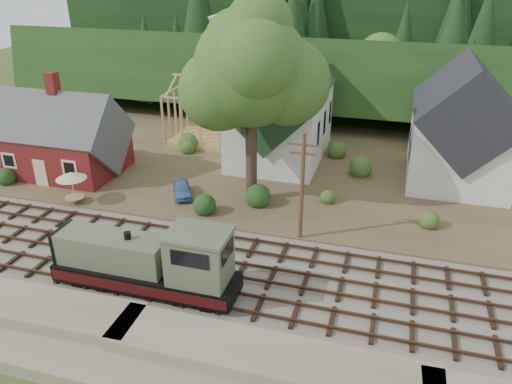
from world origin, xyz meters
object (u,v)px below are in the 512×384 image
(locomotive, at_px, (151,264))
(car_blue, at_px, (182,189))
(patio_set, at_px, (71,177))
(car_red, at_px, (456,181))

(locomotive, height_order, car_blue, locomotive)
(car_blue, height_order, patio_set, patio_set)
(car_blue, bearing_deg, locomotive, -103.12)
(car_blue, distance_m, patio_set, 8.69)
(car_red, relative_size, patio_set, 1.65)
(locomotive, bearing_deg, patio_set, 142.80)
(car_red, bearing_deg, patio_set, 126.27)
(car_blue, relative_size, patio_set, 1.31)
(locomotive, height_order, patio_set, locomotive)
(patio_set, bearing_deg, car_blue, 24.55)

